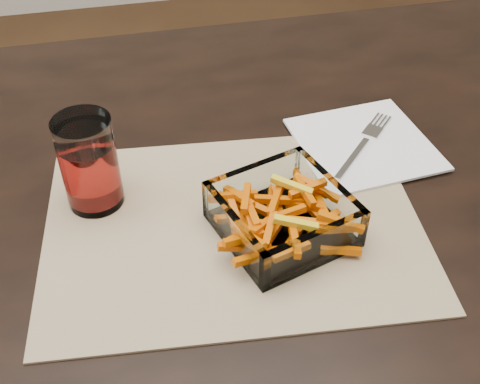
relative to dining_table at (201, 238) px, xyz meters
name	(u,v)px	position (x,y,z in m)	size (l,w,h in m)	color
dining_table	(201,238)	(0.00, 0.00, 0.00)	(1.60, 0.90, 0.75)	black
placemat	(233,225)	(0.03, -0.07, 0.09)	(0.45, 0.33, 0.00)	tan
glass_bowl	(283,217)	(0.08, -0.10, 0.11)	(0.17, 0.17, 0.05)	white
tumbler	(90,166)	(-0.13, 0.01, 0.15)	(0.07, 0.07, 0.12)	white
napkin	(364,144)	(0.24, 0.04, 0.09)	(0.18, 0.18, 0.00)	white
fork	(364,143)	(0.24, 0.04, 0.10)	(0.13, 0.13, 0.00)	silver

